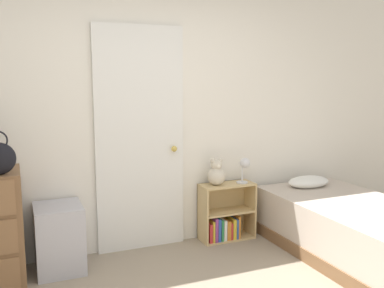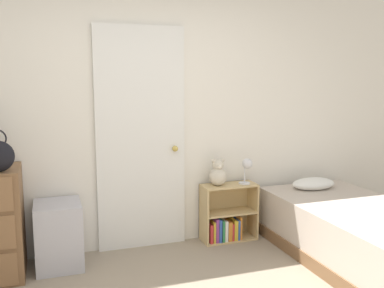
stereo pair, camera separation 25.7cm
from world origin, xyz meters
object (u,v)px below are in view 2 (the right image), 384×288
at_px(storage_bin, 59,235).
at_px(bookshelf, 226,219).
at_px(teddy_bear, 218,174).
at_px(desk_lamp, 247,166).
at_px(bed, 357,233).

height_order(storage_bin, bookshelf, bookshelf).
relative_size(storage_bin, bookshelf, 0.99).
distance_m(storage_bin, teddy_bear, 1.57).
bearing_deg(desk_lamp, bed, -47.69).
bearing_deg(teddy_bear, storage_bin, -176.40).
height_order(storage_bin, desk_lamp, desk_lamp).
relative_size(desk_lamp, bed, 0.14).
bearing_deg(bookshelf, storage_bin, -176.50).
distance_m(bookshelf, bed, 1.23).
relative_size(bookshelf, desk_lamp, 2.21).
bearing_deg(teddy_bear, bookshelf, 1.82).
xyz_separation_m(teddy_bear, bed, (1.01, -0.82, -0.44)).
height_order(storage_bin, bed, bed).
bearing_deg(bookshelf, desk_lamp, -11.11).
height_order(bookshelf, teddy_bear, teddy_bear).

